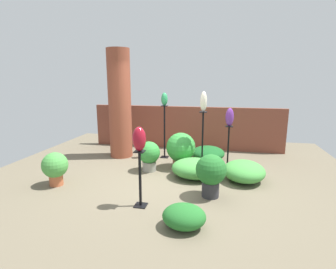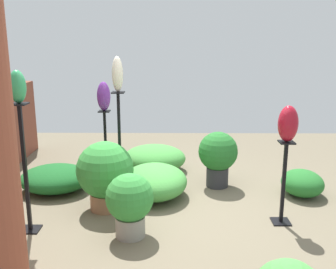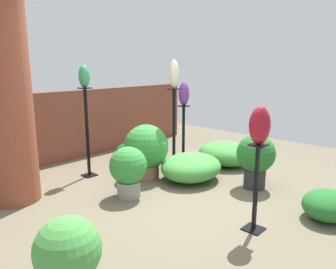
{
  "view_description": "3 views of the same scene",
  "coord_description": "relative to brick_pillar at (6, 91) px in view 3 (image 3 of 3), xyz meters",
  "views": [
    {
      "loc": [
        1.06,
        -4.97,
        2.05
      ],
      "look_at": [
        -0.01,
        0.1,
        0.94
      ],
      "focal_mm": 28.0,
      "sensor_mm": 36.0,
      "label": 1
    },
    {
      "loc": [
        -4.23,
        0.04,
        2.01
      ],
      "look_at": [
        -0.28,
        0.08,
        1.03
      ],
      "focal_mm": 42.0,
      "sensor_mm": 36.0,
      "label": 2
    },
    {
      "loc": [
        -3.15,
        -2.68,
        1.73
      ],
      "look_at": [
        0.16,
        0.39,
        0.75
      ],
      "focal_mm": 35.0,
      "sensor_mm": 36.0,
      "label": 3
    }
  ],
  "objects": [
    {
      "name": "art_vase_ruby",
      "position": [
        1.38,
        -2.63,
        -0.27
      ],
      "size": [
        0.22,
        0.21,
        0.39
      ],
      "primitive_type": "ellipsoid",
      "color": "maroon",
      "rests_on": "pedestal_ruby"
    },
    {
      "name": "brick_pillar",
      "position": [
        0.0,
        0.0,
        0.0
      ],
      "size": [
        0.59,
        0.59,
        2.8
      ],
      "primitive_type": "cylinder",
      "color": "brown",
      "rests_on": "ground"
    },
    {
      "name": "foliage_bed_east",
      "position": [
        2.31,
        0.16,
        -1.23
      ],
      "size": [
        0.85,
        0.95,
        0.33
      ],
      "primitive_type": "ellipsoid",
      "color": "#195923",
      "rests_on": "ground"
    },
    {
      "name": "pedestal_ruby",
      "position": [
        1.38,
        -2.63,
        -0.98
      ],
      "size": [
        0.2,
        0.2,
        0.94
      ],
      "color": "black",
      "rests_on": "ground"
    },
    {
      "name": "pedestal_jade",
      "position": [
        1.17,
        0.11,
        -0.76
      ],
      "size": [
        0.2,
        0.2,
        1.38
      ],
      "color": "black",
      "rests_on": "ground"
    },
    {
      "name": "pedestal_ivory",
      "position": [
        2.22,
        -0.73,
        -0.78
      ],
      "size": [
        0.2,
        0.2,
        1.35
      ],
      "color": "black",
      "rests_on": "ground"
    },
    {
      "name": "potted_plant_front_right",
      "position": [
        1.72,
        -0.62,
        -0.94
      ],
      "size": [
        0.68,
        0.68,
        0.83
      ],
      "color": "#936B4C",
      "rests_on": "ground"
    },
    {
      "name": "potted_plant_mid_right",
      "position": [
        1.06,
        -0.98,
        -1.02
      ],
      "size": [
        0.5,
        0.5,
        0.68
      ],
      "color": "gray",
      "rests_on": "ground"
    },
    {
      "name": "foliage_bed_center",
      "position": [
        3.11,
        -1.14,
        -1.2
      ],
      "size": [
        0.84,
        0.96,
        0.4
      ],
      "primitive_type": "ellipsoid",
      "color": "#479942",
      "rests_on": "ground"
    },
    {
      "name": "art_vase_violet",
      "position": [
        2.79,
        -0.45,
        -0.19
      ],
      "size": [
        0.18,
        0.19,
        0.41
      ],
      "primitive_type": "ellipsoid",
      "color": "#6B2D8C",
      "rests_on": "pedestal_violet"
    },
    {
      "name": "pedestal_violet",
      "position": [
        2.79,
        -0.45,
        -0.94
      ],
      "size": [
        0.2,
        0.2,
        1.0
      ],
      "color": "black",
      "rests_on": "ground"
    },
    {
      "name": "foliage_bed_west",
      "position": [
        2.17,
        -3.11,
        -1.23
      ],
      "size": [
        0.62,
        0.54,
        0.33
      ],
      "primitive_type": "ellipsoid",
      "color": "#236B28",
      "rests_on": "ground"
    },
    {
      "name": "art_vase_ivory",
      "position": [
        2.22,
        -0.73,
        0.17
      ],
      "size": [
        0.15,
        0.14,
        0.44
      ],
      "primitive_type": "ellipsoid",
      "color": "beige",
      "rests_on": "pedestal_ivory"
    },
    {
      "name": "brick_wall_back",
      "position": [
        1.58,
        1.15,
        -0.77
      ],
      "size": [
        5.6,
        0.12,
        1.25
      ],
      "primitive_type": "cube",
      "color": "brown",
      "rests_on": "ground"
    },
    {
      "name": "foliage_bed_rear",
      "position": [
        2.11,
        -1.18,
        -1.2
      ],
      "size": [
        0.98,
        0.85,
        0.41
      ],
      "primitive_type": "ellipsoid",
      "color": "#479942",
      "rests_on": "ground"
    },
    {
      "name": "art_vase_jade",
      "position": [
        1.17,
        0.11,
        0.14
      ],
      "size": [
        0.17,
        0.17,
        0.33
      ],
      "primitive_type": "ellipsoid",
      "color": "#2D9356",
      "rests_on": "pedestal_jade"
    },
    {
      "name": "potted_plant_back_center",
      "position": [
        2.48,
        -2.04,
        -0.95
      ],
      "size": [
        0.54,
        0.54,
        0.77
      ],
      "color": "#2D2D33",
      "rests_on": "ground"
    },
    {
      "name": "potted_plant_near_pillar",
      "position": [
        -0.51,
        -2.14,
        -1.02
      ],
      "size": [
        0.49,
        0.49,
        0.66
      ],
      "color": "#B25B38",
      "rests_on": "ground"
    },
    {
      "name": "ground_plane",
      "position": [
        1.58,
        -1.45,
        -1.4
      ],
      "size": [
        8.0,
        8.0,
        0.0
      ],
      "primitive_type": "plane",
      "color": "#6B604C"
    }
  ]
}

